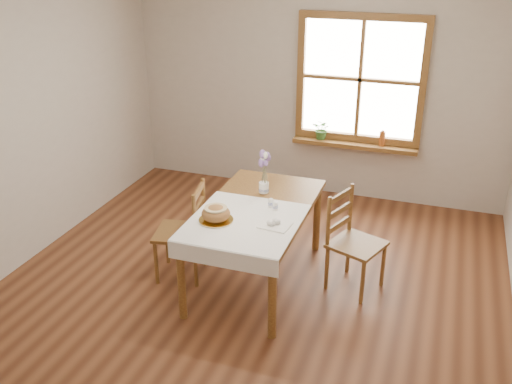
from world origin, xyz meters
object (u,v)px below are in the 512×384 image
dining_table (256,216)px  chair_left (180,231)px  chair_right (357,243)px  bread_plate (216,220)px  flower_vase (264,188)px

dining_table → chair_left: bearing=-169.1°
dining_table → chair_right: chair_right is taller
chair_right → chair_left: bearing=122.1°
chair_left → bread_plate: (0.47, -0.24, 0.31)m
chair_left → bread_plate: chair_left is taller
bread_plate → flower_vase: 0.71m
chair_left → flower_vase: (0.67, 0.45, 0.34)m
dining_table → bread_plate: 0.45m
chair_left → flower_vase: 0.87m
chair_right → dining_table: bearing=122.4°
chair_right → flower_vase: (-0.91, 0.13, 0.34)m
dining_table → bread_plate: (-0.22, -0.37, 0.10)m
chair_left → chair_right: bearing=89.9°
chair_right → flower_vase: chair_right is taller
bread_plate → flower_vase: size_ratio=2.79×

